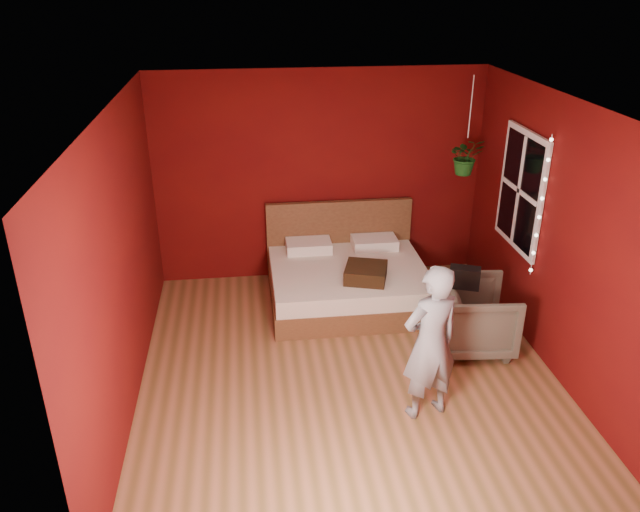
% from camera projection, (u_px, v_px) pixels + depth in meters
% --- Properties ---
extents(floor, '(4.50, 4.50, 0.00)m').
position_uv_depth(floor, '(348.00, 372.00, 6.14)').
color(floor, '#955B3B').
rests_on(floor, ground).
extents(room_walls, '(4.04, 4.54, 2.62)m').
position_uv_depth(room_walls, '(351.00, 213.00, 5.44)').
color(room_walls, '#5C0D09').
rests_on(room_walls, ground).
extents(window, '(0.05, 0.97, 1.27)m').
position_uv_depth(window, '(521.00, 190.00, 6.55)').
color(window, white).
rests_on(window, room_walls).
extents(fairy_lights, '(0.04, 0.04, 1.45)m').
position_uv_depth(fairy_lights, '(541.00, 208.00, 6.07)').
color(fairy_lights, silver).
rests_on(fairy_lights, room_walls).
extents(bed, '(1.83, 1.55, 1.01)m').
position_uv_depth(bed, '(347.00, 279.00, 7.42)').
color(bed, brown).
rests_on(bed, ground).
extents(person, '(0.61, 0.48, 1.46)m').
position_uv_depth(person, '(430.00, 343.00, 5.29)').
color(person, gray).
rests_on(person, ground).
extents(armchair, '(0.87, 0.85, 0.73)m').
position_uv_depth(armchair, '(473.00, 316.00, 6.41)').
color(armchair, '#645E4F').
rests_on(armchair, ground).
extents(handbag, '(0.33, 0.25, 0.21)m').
position_uv_depth(handbag, '(465.00, 277.00, 6.17)').
color(handbag, black).
rests_on(handbag, armchair).
extents(throw_pillow, '(0.56, 0.56, 0.16)m').
position_uv_depth(throw_pillow, '(366.00, 273.00, 6.94)').
color(throw_pillow, '#322010').
rests_on(throw_pillow, bed).
extents(hanging_plant, '(0.39, 0.34, 1.09)m').
position_uv_depth(hanging_plant, '(466.00, 156.00, 6.93)').
color(hanging_plant, silver).
rests_on(hanging_plant, room_walls).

